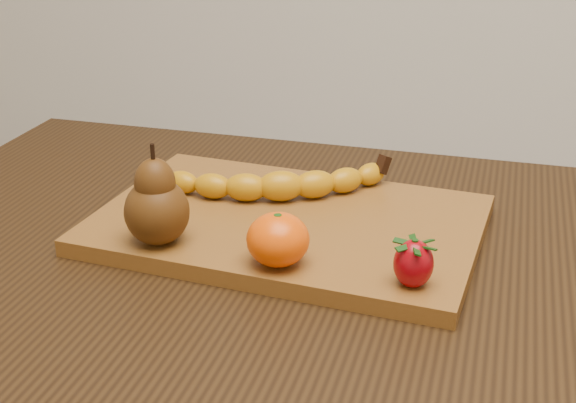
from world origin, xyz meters
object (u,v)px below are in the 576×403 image
(table, at_px, (271,312))
(cutting_board, at_px, (288,224))
(mandarin, at_px, (278,239))
(pear, at_px, (156,195))

(table, relative_size, cutting_board, 2.22)
(cutting_board, relative_size, mandarin, 6.73)
(pear, height_order, mandarin, pear)
(table, height_order, mandarin, mandarin)
(table, relative_size, mandarin, 14.96)
(pear, bearing_deg, cutting_board, 39.86)
(cutting_board, bearing_deg, table, -110.13)
(cutting_board, height_order, mandarin, mandarin)
(cutting_board, relative_size, pear, 3.97)
(pear, distance_m, mandarin, 0.15)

